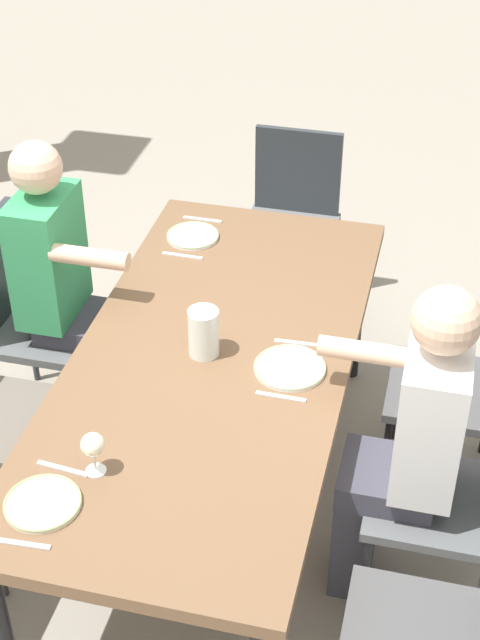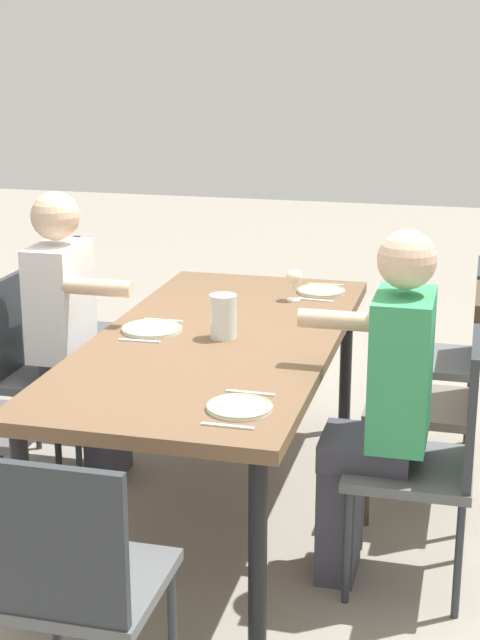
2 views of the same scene
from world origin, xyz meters
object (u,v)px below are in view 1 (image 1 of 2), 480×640
object	(u,v)px
wine_glass_0	(93,446)
water_pitcher	(204,335)
dining_table	(212,370)
chair_west_south	(451,632)
chair_east_north	(26,311)
chair_head_east	(292,213)
chair_east_south	(470,381)
plate_0	(43,503)
diner_woman_green	(66,285)
plate_2	(193,236)
diner_man_white	(407,440)
chair_mid_south	(461,490)
plate_1	(290,368)

from	to	relation	value
wine_glass_0	water_pitcher	distance (m)	0.66
dining_table	chair_west_south	bearing A→B (deg)	-130.45
chair_east_north	chair_head_east	bearing A→B (deg)	-40.03
chair_east_south	plate_0	xyz separation A→B (m)	(-1.18, 1.19, 0.25)
diner_woman_green	plate_2	world-z (taller)	diner_woman_green
chair_west_south	plate_2	size ratio (longest dim) A/B	4.31
diner_man_white	plate_2	size ratio (longest dim) A/B	5.96
chair_east_north	water_pitcher	size ratio (longest dim) A/B	5.29
diner_man_white	wine_glass_0	size ratio (longest dim) A/B	8.81
chair_mid_south	plate_0	xyz separation A→B (m)	(-0.60, 1.19, 0.26)
chair_east_south	plate_1	distance (m)	0.78
plate_1	plate_2	distance (m)	0.95
chair_east_north	plate_2	distance (m)	0.75
chair_east_south	plate_1	xyz separation A→B (m)	(-0.40, 0.62, 0.25)
chair_head_east	diner_man_white	bearing A→B (deg)	-156.94
plate_1	chair_head_east	bearing A→B (deg)	10.71
dining_table	plate_0	distance (m)	0.84
diner_woman_green	plate_0	distance (m)	1.25
chair_east_south	chair_head_east	world-z (taller)	chair_head_east
chair_east_north	diner_woman_green	bearing A→B (deg)	-90.87
chair_east_south	diner_woman_green	bearing A→B (deg)	90.10
chair_east_south	plate_0	distance (m)	1.70
dining_table	plate_2	size ratio (longest dim) A/B	9.63
dining_table	diner_woman_green	distance (m)	0.81
chair_east_north	water_pitcher	xyz separation A→B (m)	(-0.38, -0.87, 0.31)
dining_table	diner_man_white	xyz separation A→B (m)	(-0.19, -0.70, -0.01)
dining_table	diner_man_white	distance (m)	0.73
dining_table	chair_east_north	bearing A→B (deg)	66.61
chair_east_south	plate_1	world-z (taller)	chair_east_south
chair_mid_south	plate_2	distance (m)	1.54
chair_mid_south	water_pitcher	xyz separation A→B (m)	(0.20, 0.93, 0.33)
dining_table	plate_1	world-z (taller)	plate_1
chair_west_south	chair_east_north	size ratio (longest dim) A/B	0.99
plate_1	diner_woman_green	bearing A→B (deg)	68.28
dining_table	wine_glass_0	distance (m)	0.67
chair_west_south	chair_east_north	distance (m)	2.14
diner_man_white	chair_west_south	bearing A→B (deg)	-161.22
chair_head_east	plate_0	xyz separation A→B (m)	(-2.25, 0.29, 0.25)
diner_man_white	plate_1	xyz separation A→B (m)	(0.18, 0.43, 0.08)
chair_head_east	plate_1	distance (m)	1.52
chair_mid_south	wine_glass_0	distance (m)	1.23
diner_man_white	plate_1	bearing A→B (deg)	66.89
chair_west_south	diner_man_white	distance (m)	0.63
diner_man_white	water_pitcher	xyz separation A→B (m)	(0.20, 0.74, 0.15)
chair_west_south	wine_glass_0	world-z (taller)	chair_west_south
chair_head_east	plate_0	world-z (taller)	chair_head_east
chair_east_north	plate_0	bearing A→B (deg)	-152.65
chair_mid_south	wine_glass_0	xyz separation A→B (m)	(-0.43, 1.09, 0.35)
diner_woman_green	water_pitcher	size ratio (longest dim) A/B	7.35
diner_woman_green	diner_man_white	xyz separation A→B (m)	(-0.57, -1.41, -0.00)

